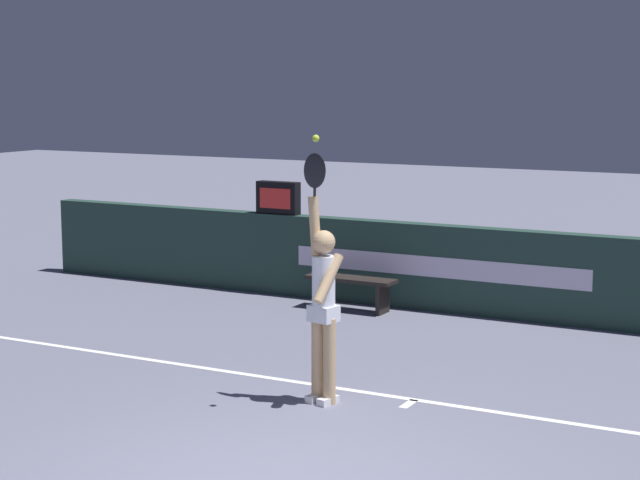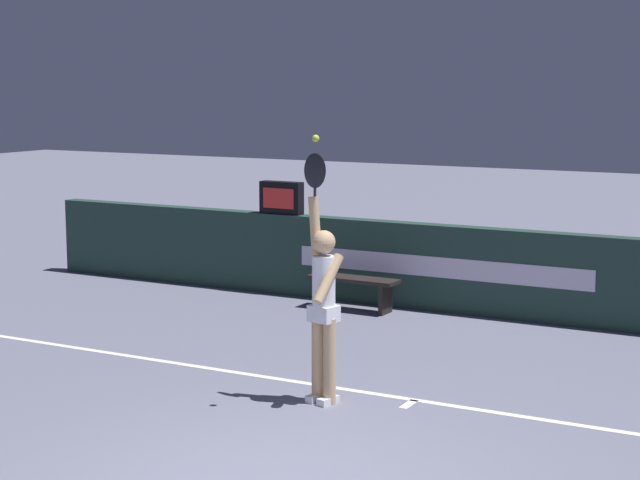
% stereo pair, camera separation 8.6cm
% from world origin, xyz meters
% --- Properties ---
extents(back_wall, '(15.83, 0.26, 1.19)m').
position_xyz_m(back_wall, '(-0.00, 6.79, 0.60)').
color(back_wall, '#213B32').
rests_on(back_wall, ground).
extents(speed_display, '(0.66, 0.19, 0.48)m').
position_xyz_m(speed_display, '(-3.86, 6.79, 1.43)').
color(speed_display, black).
rests_on(speed_display, back_wall).
extents(tennis_player, '(0.46, 0.42, 2.46)m').
position_xyz_m(tennis_player, '(-0.77, 2.32, 1.02)').
color(tennis_player, tan).
rests_on(tennis_player, ground).
extents(tennis_ball, '(0.07, 0.07, 0.07)m').
position_xyz_m(tennis_ball, '(-0.69, 2.02, 2.61)').
color(tennis_ball, '#C4E332').
extents(courtside_bench_far, '(1.29, 0.38, 0.46)m').
position_xyz_m(courtside_bench_far, '(-2.39, 6.24, 0.34)').
color(courtside_bench_far, black).
rests_on(courtside_bench_far, ground).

